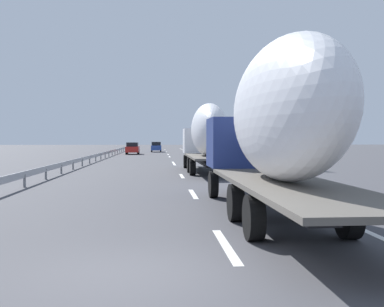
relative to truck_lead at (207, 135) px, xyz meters
The scene contains 21 objects.
ground_plane 17.95m from the truck_lead, 11.69° to the left, with size 260.00×260.00×0.00m, color #424247.
lane_stripe_0 20.84m from the truck_lead, behind, with size 3.20×0.20×0.01m, color white.
lane_stripe_1 11.94m from the truck_lead, behind, with size 3.20×0.20×0.01m, color white.
lane_stripe_2 3.97m from the truck_lead, 143.62° to the left, with size 3.20×0.20×0.01m, color white.
lane_stripe_3 10.90m from the truck_lead, ahead, with size 3.20×0.20×0.01m, color white.
lane_stripe_4 13.97m from the truck_lead, ahead, with size 3.20×0.20×0.01m, color white.
lane_stripe_5 27.83m from the truck_lead, ahead, with size 3.20×0.20×0.01m, color white.
lane_stripe_6 36.71m from the truck_lead, ahead, with size 3.20×0.20×0.01m, color white.
lane_stripe_7 49.83m from the truck_lead, ahead, with size 3.20×0.20×0.01m, color white.
lane_stripe_8 66.59m from the truck_lead, ahead, with size 3.20×0.20×0.01m, color white.
edge_line_right 22.63m from the truck_lead, ahead, with size 110.00×0.20×0.01m, color white.
truck_lead is the anchor object (origin of this frame).
truck_trailing 17.66m from the truck_lead, behind, with size 14.02×2.55×4.86m.
car_red_compact 38.36m from the truck_lead, 10.64° to the left, with size 4.52×1.92×1.77m.
car_blue_sedan 49.36m from the truck_lead, ahead, with size 4.79×1.80×1.78m.
road_sign 26.49m from the truck_lead, ahead, with size 0.10×0.90×3.47m.
tree_0 67.16m from the truck_lead, ahead, with size 2.41×2.41×7.56m.
tree_1 24.84m from the truck_lead, 15.54° to the right, with size 3.82×3.82×6.58m.
tree_2 27.68m from the truck_lead, 20.26° to the right, with size 3.33×3.33×7.39m.
tree_3 7.87m from the truck_lead, 48.93° to the right, with size 3.22×3.22×5.23m.
guardrail_median 22.63m from the truck_lead, 25.20° to the left, with size 94.00×0.10×0.76m.
Camera 1 is at (-7.53, -0.36, 2.29)m, focal length 42.20 mm.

